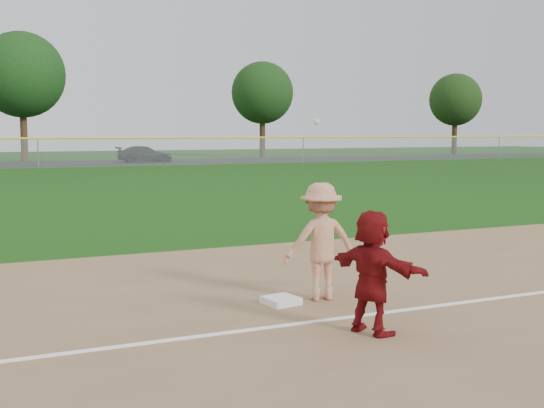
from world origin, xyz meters
name	(u,v)px	position (x,y,z in m)	size (l,w,h in m)	color
ground	(315,305)	(0.00, 0.00, 0.00)	(160.00, 160.00, 0.00)	#14430C
foul_line	(344,318)	(0.00, -0.80, 0.03)	(60.00, 0.10, 0.01)	white
parking_asphalt	(31,164)	(0.00, 46.00, 0.01)	(120.00, 10.00, 0.01)	black
first_base	(281,300)	(-0.44, 0.20, 0.07)	(0.44, 0.44, 0.10)	white
base_runner	(372,272)	(-0.03, -1.51, 0.77)	(1.40, 0.44, 1.51)	#650B0C
car_right	(145,154)	(8.66, 45.80, 0.65)	(1.80, 4.43, 1.28)	black
first_base_play	(321,241)	(0.20, 0.23, 0.87)	(1.17, 0.77, 2.61)	#A9A9AC
outfield_fence	(38,139)	(0.00, 40.00, 1.96)	(110.00, 0.12, 110.00)	#999EA0
tree_2	(22,75)	(0.00, 51.50, 7.06)	(7.00, 7.00, 10.58)	#372514
tree_3	(262,93)	(22.00, 52.80, 6.16)	(6.00, 6.00, 9.19)	#332112
tree_4	(455,100)	(44.00, 51.20, 5.85)	(5.60, 5.60, 8.67)	#332012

